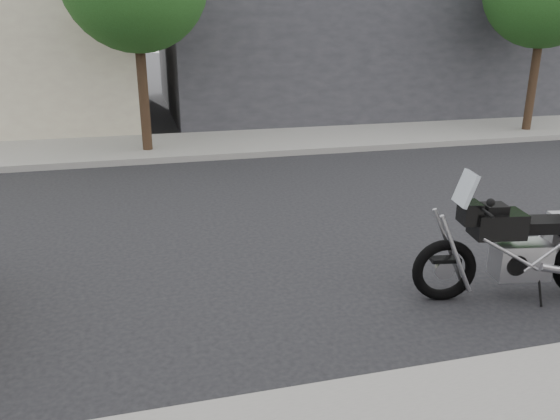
# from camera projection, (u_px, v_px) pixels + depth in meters

# --- Properties ---
(ground) EXTENTS (120.00, 120.00, 0.00)m
(ground) POSITION_uv_depth(u_px,v_px,m) (289.00, 231.00, 8.66)
(ground) COLOR black
(ground) RESTS_ON ground
(far_sidewalk) EXTENTS (44.00, 3.00, 0.15)m
(far_sidewalk) POSITION_uv_depth(u_px,v_px,m) (224.00, 144.00, 14.59)
(far_sidewalk) COLOR gray
(far_sidewalk) RESTS_ON ground
(far_building_dark) EXTENTS (16.00, 11.00, 7.00)m
(far_building_dark) POSITION_uv_depth(u_px,v_px,m) (369.00, 14.00, 21.57)
(far_building_dark) COLOR #2D2D33
(far_building_dark) RESTS_ON ground
(motorcycle) EXTENTS (2.46, 0.86, 1.57)m
(motorcycle) POSITION_uv_depth(u_px,v_px,m) (531.00, 243.00, 6.39)
(motorcycle) COLOR black
(motorcycle) RESTS_ON ground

